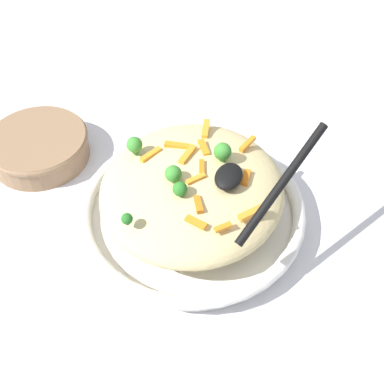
{
  "coord_description": "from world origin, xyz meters",
  "views": [
    {
      "loc": [
        0.47,
        0.17,
        0.63
      ],
      "look_at": [
        0.0,
        0.0,
        0.07
      ],
      "focal_mm": 44.54,
      "sensor_mm": 36.0,
      "label": 1
    }
  ],
  "objects": [
    {
      "name": "carrot_piece_11",
      "position": [
        -0.03,
        -0.02,
        0.12
      ],
      "size": [
        0.04,
        0.02,
        0.01
      ],
      "primitive_type": "cube",
      "rotation": [
        0.0,
        0.0,
        3.01
      ],
      "color": "orange",
      "rests_on": "pasta_mound"
    },
    {
      "name": "companion_bowl",
      "position": [
        -0.05,
        -0.32,
        0.03
      ],
      "size": [
        0.19,
        0.19,
        0.05
      ],
      "color": "#8C6B4C",
      "rests_on": "ground_plane"
    },
    {
      "name": "broccoli_floret_3",
      "position": [
        0.03,
        -0.02,
        0.13
      ],
      "size": [
        0.03,
        0.03,
        0.03
      ],
      "color": "#377928",
      "rests_on": "pasta_mound"
    },
    {
      "name": "carrot_piece_2",
      "position": [
        0.06,
        0.03,
        0.12
      ],
      "size": [
        0.03,
        0.02,
        0.01
      ],
      "primitive_type": "cube",
      "rotation": [
        0.0,
        0.0,
        3.67
      ],
      "color": "orange",
      "rests_on": "pasta_mound"
    },
    {
      "name": "broccoli_floret_1",
      "position": [
        0.12,
        -0.05,
        0.13
      ],
      "size": [
        0.02,
        0.02,
        0.02
      ],
      "color": "#205B1C",
      "rests_on": "pasta_mound"
    },
    {
      "name": "carrot_piece_1",
      "position": [
        0.02,
        0.01,
        0.12
      ],
      "size": [
        0.03,
        0.03,
        0.01
      ],
      "primitive_type": "cube",
      "rotation": [
        0.0,
        0.0,
        5.62
      ],
      "color": "orange",
      "rests_on": "pasta_mound"
    },
    {
      "name": "carrot_piece_5",
      "position": [
        -0.01,
        -0.07,
        0.12
      ],
      "size": [
        0.04,
        0.02,
        0.01
      ],
      "primitive_type": "cube",
      "rotation": [
        0.0,
        0.0,
        5.85
      ],
      "color": "orange",
      "rests_on": "pasta_mound"
    },
    {
      "name": "carrot_piece_10",
      "position": [
        -0.1,
        -0.01,
        0.12
      ],
      "size": [
        0.04,
        0.02,
        0.01
      ],
      "primitive_type": "cube",
      "rotation": [
        0.0,
        0.0,
        3.37
      ],
      "color": "orange",
      "rests_on": "pasta_mound"
    },
    {
      "name": "carrot_piece_4",
      "position": [
        -0.02,
        0.08,
        0.12
      ],
      "size": [
        0.03,
        0.01,
        0.01
      ],
      "primitive_type": "cube",
      "rotation": [
        0.0,
        0.0,
        0.09
      ],
      "color": "orange",
      "rests_on": "pasta_mound"
    },
    {
      "name": "broccoli_floret_2",
      "position": [
        0.05,
        -0.0,
        0.13
      ],
      "size": [
        0.02,
        0.02,
        0.03
      ],
      "color": "#296820",
      "rests_on": "pasta_mound"
    },
    {
      "name": "carrot_piece_7",
      "position": [
        0.05,
        0.1,
        0.12
      ],
      "size": [
        0.04,
        0.03,
        0.01
      ],
      "primitive_type": "cube",
      "rotation": [
        0.0,
        0.0,
        2.45
      ],
      "color": "orange",
      "rests_on": "pasta_mound"
    },
    {
      "name": "ground_plane",
      "position": [
        0.0,
        0.0,
        0.0
      ],
      "size": [
        2.4,
        2.4,
        0.0
      ],
      "primitive_type": "plane",
      "color": "silver"
    },
    {
      "name": "pasta_mound",
      "position": [
        0.0,
        0.0,
        0.08
      ],
      "size": [
        0.3,
        0.29,
        0.08
      ],
      "primitive_type": "ellipsoid",
      "color": "#DBC689",
      "rests_on": "serving_bowl"
    },
    {
      "name": "serving_spoon",
      "position": [
        0.01,
        0.09,
        0.15
      ],
      "size": [
        0.17,
        0.14,
        0.11
      ],
      "color": "black",
      "rests_on": "pasta_mound"
    },
    {
      "name": "carrot_piece_6",
      "position": [
        -0.01,
        0.01,
        0.12
      ],
      "size": [
        0.04,
        0.02,
        0.01
      ],
      "primitive_type": "cube",
      "rotation": [
        0.0,
        0.0,
        0.35
      ],
      "color": "orange",
      "rests_on": "pasta_mound"
    },
    {
      "name": "carrot_piece_9",
      "position": [
        0.08,
        0.08,
        0.12
      ],
      "size": [
        0.02,
        0.02,
        0.01
      ],
      "primitive_type": "cube",
      "rotation": [
        0.0,
        0.0,
        2.36
      ],
      "color": "orange",
      "rests_on": "pasta_mound"
    },
    {
      "name": "carrot_piece_3",
      "position": [
        -0.05,
        -0.0,
        0.12
      ],
      "size": [
        0.03,
        0.03,
        0.01
      ],
      "primitive_type": "cube",
      "rotation": [
        0.0,
        0.0,
        3.75
      ],
      "color": "orange",
      "rests_on": "pasta_mound"
    },
    {
      "name": "broccoli_floret_0",
      "position": [
        -0.01,
        -0.1,
        0.13
      ],
      "size": [
        0.03,
        0.03,
        0.03
      ],
      "color": "#377928",
      "rests_on": "pasta_mound"
    },
    {
      "name": "carrot_piece_0",
      "position": [
        -0.05,
        -0.04,
        0.12
      ],
      "size": [
        0.02,
        0.04,
        0.01
      ],
      "primitive_type": "cube",
      "rotation": [
        0.0,
        0.0,
        1.72
      ],
      "color": "orange",
      "rests_on": "pasta_mound"
    },
    {
      "name": "broccoli_floret_4",
      "position": [
        -0.04,
        0.03,
        0.14
      ],
      "size": [
        0.03,
        0.03,
        0.03
      ],
      "color": "#377928",
      "rests_on": "pasta_mound"
    },
    {
      "name": "carrot_piece_8",
      "position": [
        -0.09,
        0.06,
        0.12
      ],
      "size": [
        0.04,
        0.02,
        0.01
      ],
      "primitive_type": "cube",
      "rotation": [
        0.0,
        0.0,
        2.84
      ],
      "color": "orange",
      "rests_on": "pasta_mound"
    },
    {
      "name": "carrot_piece_12",
      "position": [
        0.09,
        0.04,
        0.12
      ],
      "size": [
        0.02,
        0.03,
        0.01
      ],
      "primitive_type": "cube",
      "rotation": [
        0.0,
        0.0,
        1.35
      ],
      "color": "orange",
      "rests_on": "pasta_mound"
    },
    {
      "name": "serving_bowl",
      "position": [
        0.0,
        0.0,
        0.03
      ],
      "size": [
        0.37,
        0.37,
        0.05
      ],
      "color": "white",
      "rests_on": "ground_plane"
    }
  ]
}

